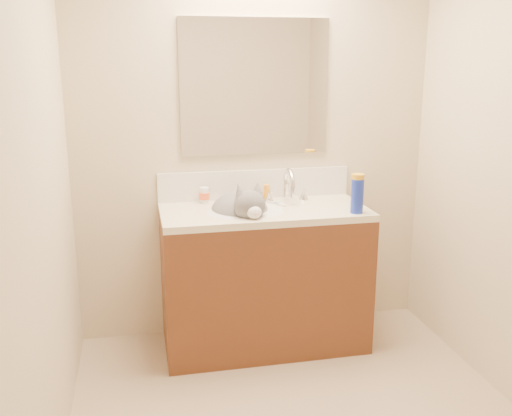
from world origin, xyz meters
name	(u,v)px	position (x,y,z in m)	size (l,w,h in m)	color
room_shell	(320,116)	(0.00, 0.00, 1.49)	(2.24, 2.54, 2.52)	#C5B192
vanity_cabinet	(264,281)	(0.00, 0.97, 0.41)	(1.20, 0.55, 0.82)	#542B16
counter_slab	(264,212)	(0.00, 0.97, 0.84)	(1.20, 0.55, 0.04)	beige
basin	(245,223)	(-0.12, 0.94, 0.79)	(0.45, 0.36, 0.14)	silver
faucet	(288,188)	(0.18, 1.11, 0.95)	(0.28, 0.20, 0.21)	silver
cat	(242,212)	(-0.13, 0.98, 0.85)	(0.43, 0.50, 0.35)	#595659
backsplash	(255,184)	(0.00, 1.24, 0.95)	(1.20, 0.02, 0.18)	silver
mirror	(255,87)	(0.00, 1.24, 1.54)	(0.90, 0.02, 0.80)	white
pill_bottle	(204,195)	(-0.32, 1.18, 0.91)	(0.05, 0.05, 0.10)	white
pill_label	(204,196)	(-0.32, 1.18, 0.91)	(0.06, 0.06, 0.04)	#FE5C2A
silver_jar	(258,196)	(0.01, 1.17, 0.89)	(0.05, 0.05, 0.06)	#B7B7BC
amber_bottle	(267,192)	(0.06, 1.17, 0.91)	(0.04, 0.04, 0.10)	orange
toothbrush	(277,204)	(0.09, 1.05, 0.87)	(0.02, 0.15, 0.01)	white
toothbrush_head	(277,203)	(0.09, 1.05, 0.87)	(0.02, 0.03, 0.02)	#6691D8
spray_can	(357,196)	(0.49, 0.78, 0.96)	(0.07, 0.07, 0.20)	#172AA5
spray_cap	(358,178)	(0.49, 0.78, 1.06)	(0.07, 0.07, 0.04)	gold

